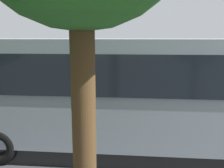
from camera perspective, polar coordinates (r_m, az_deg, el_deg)
ground_plane at (r=12.66m, az=-2.36°, el=-4.46°), size 80.00×80.00×0.00m
tour_bus at (r=7.17m, az=6.69°, el=-2.78°), size 10.56×2.65×3.25m
spectator_far_left at (r=10.13m, az=17.44°, el=-2.87°), size 0.57×0.32×1.72m
spectator_left at (r=10.12m, az=11.57°, el=-2.71°), size 0.57×0.32×1.69m
spectator_centre at (r=9.96m, az=5.55°, el=-2.38°), size 0.57×0.38×1.78m
spectator_right at (r=10.20m, az=0.03°, el=-2.14°), size 0.58×0.33×1.75m
parked_motorcycle_silver at (r=9.64m, az=-5.46°, el=-6.40°), size 2.05×0.61×0.99m
parked_motorcycle_dark at (r=9.56m, az=17.10°, el=-6.99°), size 2.04×0.67×0.99m
stunt_motorcycle at (r=15.14m, az=-11.34°, el=1.78°), size 1.90×1.01×1.74m
traffic_cone at (r=14.91m, az=-0.90°, el=-0.93°), size 0.34×0.34×0.63m
bay_line_a at (r=13.69m, az=13.45°, el=-3.58°), size 0.22×4.00×0.01m
bay_line_b at (r=13.60m, az=1.45°, el=-3.37°), size 0.22×3.99×0.01m
bay_line_c at (r=14.10m, az=-10.18°, el=-3.03°), size 0.25×4.84×0.01m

